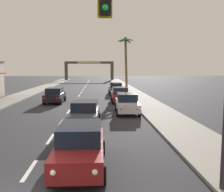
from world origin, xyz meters
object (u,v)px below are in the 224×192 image
object	(u,v)px
sedan_parked_mid_kerb	(127,103)
sedan_parked_far_kerb	(120,95)
sedan_third_in_queue	(85,113)
sedan_parked_nearest_kerb	(116,89)
sedan_oncoming_far	(55,95)
sedan_lead_at_stop_bar	(80,146)
palm_right_farthest	(126,55)
traffic_signal_mast	(111,22)
town_gateway_arch	(89,68)

from	to	relation	value
sedan_parked_mid_kerb	sedan_parked_far_kerb	world-z (taller)	same
sedan_third_in_queue	sedan_parked_nearest_kerb	size ratio (longest dim) A/B	1.01
sedan_parked_far_kerb	sedan_oncoming_far	bearing A→B (deg)	-179.70
sedan_third_in_queue	sedan_parked_mid_kerb	world-z (taller)	same
sedan_lead_at_stop_bar	sedan_parked_nearest_kerb	xyz separation A→B (m)	(3.26, 26.10, 0.00)
sedan_lead_at_stop_bar	sedan_parked_far_kerb	distance (m)	18.23
sedan_third_in_queue	palm_right_farthest	distance (m)	30.81
palm_right_farthest	sedan_parked_far_kerb	bearing A→B (deg)	-98.38
traffic_signal_mast	sedan_oncoming_far	world-z (taller)	traffic_signal_mast
sedan_parked_mid_kerb	palm_right_farthest	world-z (taller)	palm_right_farthest
sedan_parked_mid_kerb	palm_right_farthest	distance (m)	25.93
traffic_signal_mast	palm_right_farthest	size ratio (longest dim) A/B	1.17
sedan_lead_at_stop_bar	sedan_oncoming_far	distance (m)	18.37
sedan_third_in_queue	sedan_parked_nearest_kerb	xyz separation A→B (m)	(3.43, 19.28, 0.00)
traffic_signal_mast	sedan_parked_far_kerb	world-z (taller)	traffic_signal_mast
traffic_signal_mast	sedan_parked_far_kerb	bearing A→B (deg)	84.15
sedan_parked_mid_kerb	palm_right_farthest	bearing A→B (deg)	83.83
sedan_oncoming_far	palm_right_farthest	xyz separation A→B (m)	(9.92, 18.62, 5.41)
sedan_parked_far_kerb	palm_right_farthest	size ratio (longest dim) A/B	0.47
town_gateway_arch	sedan_oncoming_far	bearing A→B (deg)	-92.51
sedan_parked_mid_kerb	sedan_lead_at_stop_bar	bearing A→B (deg)	-105.61
sedan_lead_at_stop_bar	sedan_third_in_queue	bearing A→B (deg)	91.47
traffic_signal_mast	sedan_parked_mid_kerb	size ratio (longest dim) A/B	2.46
palm_right_farthest	town_gateway_arch	xyz separation A→B (m)	(-7.79, 29.92, -2.47)
traffic_signal_mast	sedan_oncoming_far	bearing A→B (deg)	104.26
sedan_third_in_queue	town_gateway_arch	bearing A→B (deg)	91.66
sedan_lead_at_stop_bar	sedan_parked_far_kerb	size ratio (longest dim) A/B	1.00
traffic_signal_mast	sedan_parked_mid_kerb	bearing A→B (deg)	81.28
sedan_third_in_queue	sedan_parked_mid_kerb	xyz separation A→B (m)	(3.34, 4.51, 0.00)
sedan_parked_mid_kerb	town_gateway_arch	size ratio (longest dim) A/B	0.30
sedan_third_in_queue	town_gateway_arch	xyz separation A→B (m)	(-1.73, 59.64, 2.94)
sedan_third_in_queue	sedan_parked_nearest_kerb	distance (m)	19.59
traffic_signal_mast	sedan_lead_at_stop_bar	world-z (taller)	traffic_signal_mast
sedan_parked_far_kerb	town_gateway_arch	size ratio (longest dim) A/B	0.30
sedan_third_in_queue	sedan_parked_far_kerb	xyz separation A→B (m)	(3.33, 11.14, 0.00)
sedan_parked_nearest_kerb	palm_right_farthest	distance (m)	12.05
sedan_oncoming_far	town_gateway_arch	xyz separation A→B (m)	(2.13, 48.54, 2.94)
sedan_oncoming_far	sedan_third_in_queue	bearing A→B (deg)	-70.83
sedan_parked_nearest_kerb	palm_right_farthest	size ratio (longest dim) A/B	0.47
traffic_signal_mast	sedan_third_in_queue	world-z (taller)	traffic_signal_mast
sedan_lead_at_stop_bar	town_gateway_arch	world-z (taller)	town_gateway_arch
sedan_parked_nearest_kerb	palm_right_farthest	bearing A→B (deg)	75.86
sedan_parked_mid_kerb	sedan_parked_far_kerb	bearing A→B (deg)	90.09
sedan_oncoming_far	sedan_parked_mid_kerb	world-z (taller)	same
traffic_signal_mast	town_gateway_arch	size ratio (longest dim) A/B	0.74
sedan_oncoming_far	town_gateway_arch	distance (m)	48.67
sedan_parked_nearest_kerb	sedan_parked_mid_kerb	bearing A→B (deg)	-90.37
sedan_parked_mid_kerb	traffic_signal_mast	bearing A→B (deg)	-98.72
sedan_oncoming_far	palm_right_farthest	distance (m)	21.78
sedan_parked_far_kerb	sedan_parked_nearest_kerb	bearing A→B (deg)	89.26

